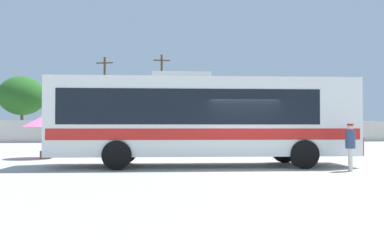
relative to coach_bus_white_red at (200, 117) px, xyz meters
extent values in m
plane|color=#A3A099|center=(1.45, 9.25, -1.91)|extent=(300.00, 300.00, 0.00)
cube|color=beige|center=(1.45, 23.86, -0.83)|extent=(80.00, 0.30, 2.17)
cube|color=white|center=(0.13, -0.01, -0.02)|extent=(11.58, 3.10, 2.89)
cube|color=black|center=(-0.44, 0.02, 0.33)|extent=(9.52, 3.03, 1.27)
cube|color=red|center=(0.13, -0.01, -0.66)|extent=(11.35, 3.12, 0.40)
cube|color=#19212D|center=(5.87, -0.29, 0.50)|extent=(0.15, 2.29, 1.50)
cube|color=red|center=(5.88, -0.29, -1.12)|extent=(0.18, 2.50, 0.69)
cube|color=#B2B2B2|center=(-0.73, 0.04, 1.55)|extent=(2.27, 1.51, 0.24)
cylinder|color=black|center=(3.74, 1.04, -1.39)|extent=(1.05, 0.35, 1.04)
cylinder|color=black|center=(3.62, -1.40, -1.39)|extent=(1.05, 0.35, 1.04)
cylinder|color=black|center=(-2.96, 1.37, -1.39)|extent=(1.05, 0.35, 1.04)
cylinder|color=black|center=(-3.08, -1.08, -1.39)|extent=(1.05, 0.35, 1.04)
cylinder|color=silver|center=(4.91, -2.28, -1.52)|extent=(0.15, 0.15, 0.78)
cylinder|color=silver|center=(4.84, -2.41, -1.52)|extent=(0.15, 0.15, 0.78)
cylinder|color=#33476B|center=(4.88, -2.34, -0.83)|extent=(0.44, 0.44, 0.61)
sphere|color=beige|center=(4.88, -2.34, -0.41)|extent=(0.21, 0.21, 0.21)
cylinder|color=red|center=(4.88, -2.34, -0.32)|extent=(0.22, 0.22, 0.06)
cylinder|color=gray|center=(-6.94, 4.53, -0.87)|extent=(0.05, 0.05, 2.07)
cone|color=pink|center=(-6.94, 4.53, -0.09)|extent=(2.19, 2.19, 0.60)
cube|color=brown|center=(-6.94, 4.53, -1.73)|extent=(0.46, 0.46, 0.36)
cube|color=maroon|center=(-7.95, 19.71, -1.26)|extent=(4.42, 2.20, 0.66)
cube|color=black|center=(-7.74, 19.69, -0.65)|extent=(2.49, 1.87, 0.54)
cylinder|color=black|center=(-9.35, 18.96, -1.59)|extent=(0.66, 0.28, 0.64)
cylinder|color=black|center=(-9.18, 20.72, -1.59)|extent=(0.66, 0.28, 0.64)
cylinder|color=black|center=(-6.72, 18.71, -1.59)|extent=(0.66, 0.28, 0.64)
cylinder|color=black|center=(-6.55, 20.46, -1.59)|extent=(0.66, 0.28, 0.64)
cube|color=#B7BABF|center=(-2.46, 19.78, -1.27)|extent=(4.60, 2.15, 0.64)
cube|color=black|center=(-2.68, 19.80, -0.69)|extent=(2.58, 1.84, 0.52)
cylinder|color=black|center=(-1.01, 20.55, -1.59)|extent=(0.66, 0.27, 0.64)
cylinder|color=black|center=(-1.15, 18.79, -1.59)|extent=(0.66, 0.27, 0.64)
cylinder|color=black|center=(-3.78, 20.77, -1.59)|extent=(0.66, 0.27, 0.64)
cylinder|color=black|center=(-3.91, 19.01, -1.59)|extent=(0.66, 0.27, 0.64)
cube|color=silver|center=(3.01, 19.82, -1.27)|extent=(4.39, 1.90, 0.63)
cube|color=black|center=(2.79, 19.83, -0.70)|extent=(2.43, 1.71, 0.52)
cylinder|color=black|center=(4.37, 20.67, -1.59)|extent=(0.64, 0.23, 0.64)
cylinder|color=black|center=(4.33, 18.91, -1.59)|extent=(0.64, 0.23, 0.64)
cylinder|color=black|center=(1.68, 20.73, -1.59)|extent=(0.64, 0.23, 0.64)
cylinder|color=black|center=(1.64, 18.97, -1.59)|extent=(0.64, 0.23, 0.64)
cube|color=navy|center=(10.97, 19.54, -1.28)|extent=(4.62, 1.90, 0.61)
cube|color=black|center=(10.74, 19.53, -0.73)|extent=(2.56, 1.71, 0.50)
cylinder|color=black|center=(12.38, 20.45, -1.59)|extent=(0.64, 0.23, 0.64)
cylinder|color=black|center=(12.41, 18.68, -1.59)|extent=(0.64, 0.23, 0.64)
cylinder|color=black|center=(9.53, 20.39, -1.59)|extent=(0.64, 0.23, 0.64)
cylinder|color=black|center=(9.57, 18.62, -1.59)|extent=(0.64, 0.23, 0.64)
cylinder|color=#4C3823|center=(-6.58, 26.18, 2.49)|extent=(0.24, 0.24, 8.79)
cube|color=#473321|center=(-6.58, 26.18, 6.28)|extent=(1.76, 0.61, 0.12)
cylinder|color=#4C3823|center=(-0.62, 27.35, 2.78)|extent=(0.24, 0.24, 9.37)
cube|color=#473321|center=(-0.62, 27.35, 6.86)|extent=(1.80, 0.13, 0.12)
cylinder|color=brown|center=(-16.27, 30.82, -0.29)|extent=(0.32, 0.32, 3.24)
ellipsoid|color=#23561E|center=(-16.27, 30.82, 3.14)|extent=(5.16, 5.16, 4.38)
cylinder|color=brown|center=(-8.82, 26.71, -0.16)|extent=(0.32, 0.32, 3.49)
ellipsoid|color=#38752D|center=(-8.82, 26.71, 3.00)|extent=(4.04, 4.04, 3.44)
camera|label=1|loc=(-1.96, -14.97, -0.40)|focal=36.45mm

